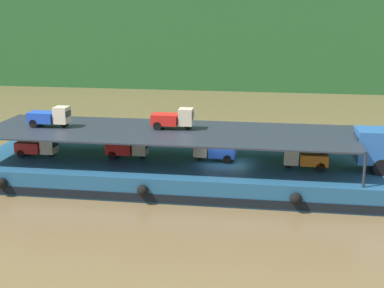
{
  "coord_description": "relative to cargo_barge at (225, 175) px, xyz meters",
  "views": [
    {
      "loc": [
        3.55,
        -35.41,
        11.59
      ],
      "look_at": [
        -2.2,
        0.0,
        2.7
      ],
      "focal_mm": 53.61,
      "sensor_mm": 36.0,
      "label": 1
    }
  ],
  "objects": [
    {
      "name": "mini_truck_upper_stern",
      "position": [
        -11.81,
        0.07,
        3.44
      ],
      "size": [
        2.76,
        1.23,
        1.38
      ],
      "color": "#1E47B7",
      "rests_on": "cargo_rack"
    },
    {
      "name": "mini_truck_lower_mid",
      "position": [
        -0.84,
        0.58,
        1.44
      ],
      "size": [
        2.78,
        1.26,
        1.38
      ],
      "color": "#1E47B7",
      "rests_on": "cargo_barge"
    },
    {
      "name": "cargo_rack",
      "position": [
        -3.8,
        0.02,
        2.69
      ],
      "size": [
        24.04,
        7.45,
        2.0
      ],
      "color": "#232833",
      "rests_on": "cargo_barge"
    },
    {
      "name": "mini_truck_upper_mid",
      "position": [
        -3.56,
        0.72,
        3.44
      ],
      "size": [
        2.77,
        1.25,
        1.38
      ],
      "color": "red",
      "rests_on": "cargo_rack"
    },
    {
      "name": "ground_plane",
      "position": [
        0.0,
        0.02,
        -0.75
      ],
      "size": [
        400.0,
        400.0,
        0.0
      ],
      "primitive_type": "plane",
      "color": "brown"
    },
    {
      "name": "mini_truck_lower_fore",
      "position": [
        4.98,
        -0.34,
        1.44
      ],
      "size": [
        2.75,
        1.21,
        1.38
      ],
      "color": "orange",
      "rests_on": "cargo_barge"
    },
    {
      "name": "cargo_barge",
      "position": [
        0.0,
        0.0,
        0.0
      ],
      "size": [
        33.24,
        8.81,
        1.5
      ],
      "color": "navy",
      "rests_on": "ground"
    },
    {
      "name": "mini_truck_lower_aft",
      "position": [
        -6.55,
        0.36,
        1.44
      ],
      "size": [
        2.76,
        1.24,
        1.38
      ],
      "color": "red",
      "rests_on": "cargo_barge"
    },
    {
      "name": "mini_truck_lower_stern",
      "position": [
        -12.67,
        -0.27,
        1.44
      ],
      "size": [
        2.78,
        1.28,
        1.38
      ],
      "color": "red",
      "rests_on": "cargo_barge"
    }
  ]
}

